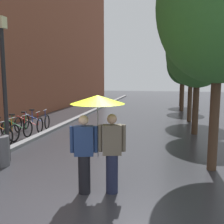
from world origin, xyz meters
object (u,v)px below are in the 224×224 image
at_px(parked_bicycle_5, 37,121).
at_px(couple_under_umbrella, 98,128).
at_px(street_tree_0, 221,5).
at_px(parked_bicycle_3, 17,128).
at_px(parked_bicycle_2, 3,132).
at_px(street_tree_3, 183,64).
at_px(street_tree_2, 192,51).
at_px(street_tree_1, 198,54).
at_px(street_lamp_post, 4,79).
at_px(litter_bin, 1,151).
at_px(street_tree_4, 182,64).
at_px(parked_bicycle_4, 29,124).

relative_size(parked_bicycle_5, couple_under_umbrella, 0.55).
bearing_deg(street_tree_0, couple_under_umbrella, -143.36).
relative_size(parked_bicycle_3, parked_bicycle_5, 0.94).
relative_size(parked_bicycle_2, couple_under_umbrella, 0.53).
bearing_deg(parked_bicycle_3, parked_bicycle_5, 88.70).
xyz_separation_m(street_tree_3, couple_under_umbrella, (-2.52, -14.08, -1.99)).
bearing_deg(couple_under_umbrella, street_tree_2, 74.51).
relative_size(street_tree_2, parked_bicycle_3, 5.10).
bearing_deg(couple_under_umbrella, street_tree_1, 67.45).
bearing_deg(street_tree_1, couple_under_umbrella, -112.55).
height_order(street_tree_3, parked_bicycle_5, street_tree_3).
distance_m(parked_bicycle_2, street_lamp_post, 3.33).
xyz_separation_m(street_tree_3, parked_bicycle_5, (-7.15, -8.20, -3.03)).
xyz_separation_m(parked_bicycle_2, parked_bicycle_5, (0.15, 2.39, 0.00)).
xyz_separation_m(street_tree_0, street_tree_3, (-0.12, 12.12, -0.85)).
bearing_deg(litter_bin, street_tree_4, 70.74).
bearing_deg(parked_bicycle_5, street_tree_1, 3.78).
relative_size(parked_bicycle_2, parked_bicycle_4, 0.97).
bearing_deg(street_tree_4, street_tree_1, -89.90).
bearing_deg(street_lamp_post, parked_bicycle_3, 118.01).
relative_size(street_tree_0, parked_bicycle_2, 5.56).
height_order(street_tree_4, parked_bicycle_3, street_tree_4).
bearing_deg(parked_bicycle_3, street_tree_2, 36.21).
height_order(street_tree_4, street_lamp_post, street_tree_4).
xyz_separation_m(parked_bicycle_3, parked_bicycle_4, (0.07, 0.83, 0.00)).
bearing_deg(street_tree_2, litter_bin, -123.87).
bearing_deg(litter_bin, parked_bicycle_5, 107.60).
height_order(street_tree_4, parked_bicycle_5, street_tree_4).
relative_size(street_tree_4, couple_under_umbrella, 2.35).
bearing_deg(street_lamp_post, street_tree_3, 65.82).
relative_size(street_tree_2, street_lamp_post, 1.35).
xyz_separation_m(street_tree_4, litter_bin, (-5.73, -16.38, -3.15)).
bearing_deg(parked_bicycle_5, parked_bicycle_3, -91.30).
height_order(parked_bicycle_3, parked_bicycle_4, same).
distance_m(parked_bicycle_5, couple_under_umbrella, 7.56).
bearing_deg(street_lamp_post, parked_bicycle_2, 128.36).
height_order(street_tree_2, street_lamp_post, street_tree_2).
xyz_separation_m(street_tree_3, street_tree_4, (0.10, 3.35, 0.17)).
height_order(street_tree_3, litter_bin, street_tree_3).
relative_size(street_tree_1, parked_bicycle_2, 4.39).
relative_size(street_tree_3, litter_bin, 5.78).
height_order(street_tree_0, street_tree_3, street_tree_0).
xyz_separation_m(street_tree_0, street_tree_4, (-0.02, 15.47, -0.68)).
relative_size(street_tree_2, street_tree_4, 1.12).
height_order(street_tree_2, couple_under_umbrella, street_tree_2).
height_order(street_tree_1, street_lamp_post, street_tree_1).
height_order(street_tree_1, parked_bicycle_2, street_tree_1).
bearing_deg(litter_bin, parked_bicycle_4, 110.16).
xyz_separation_m(street_tree_2, parked_bicycle_4, (-7.28, -4.55, -3.50)).
xyz_separation_m(street_tree_3, parked_bicycle_4, (-7.12, -8.96, -3.03)).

